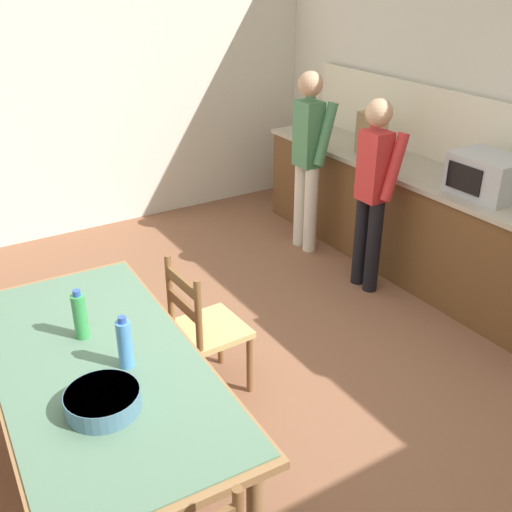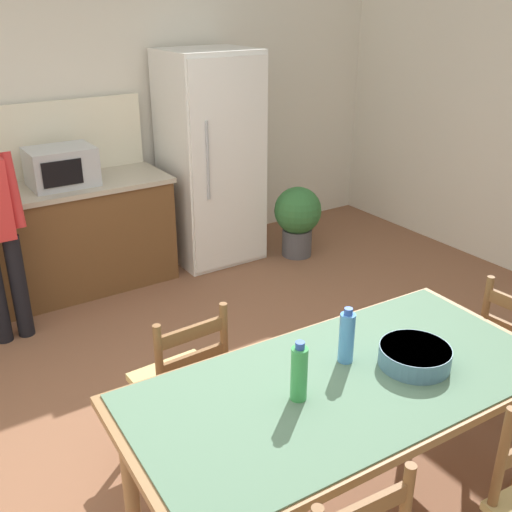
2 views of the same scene
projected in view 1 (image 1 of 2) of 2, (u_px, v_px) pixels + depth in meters
name	position (u px, v px, depth m)	size (l,w,h in m)	color
ground_plane	(240.00, 413.00, 3.64)	(8.32, 8.32, 0.00)	brown
wall_left	(58.00, 83.00, 5.46)	(0.12, 5.20, 2.90)	silver
kitchen_counter	(403.00, 216.00, 5.22)	(3.24, 0.66, 0.91)	brown
counter_splashback	(440.00, 126.00, 5.03)	(3.20, 0.03, 0.60)	#EFE8CB
microwave	(487.00, 176.00, 4.34)	(0.50, 0.39, 0.30)	#B2B7BC
paper_bag	(371.00, 133.00, 5.27)	(0.24, 0.16, 0.36)	tan
dining_table	(99.00, 375.00, 2.88)	(1.98, 1.00, 0.76)	olive
bottle_near_centre	(80.00, 316.00, 2.97)	(0.07, 0.07, 0.27)	green
bottle_off_centre	(125.00, 343.00, 2.76)	(0.07, 0.07, 0.27)	#4C8ED6
serving_bowl	(103.00, 400.00, 2.52)	(0.32, 0.32, 0.09)	slate
chair_side_far_left	(205.00, 330.00, 3.66)	(0.43, 0.41, 0.91)	brown
person_at_sink	(308.00, 154.00, 5.31)	(0.41, 0.28, 1.63)	silver
person_at_counter	(373.00, 187.00, 4.65)	(0.39, 0.27, 1.56)	black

